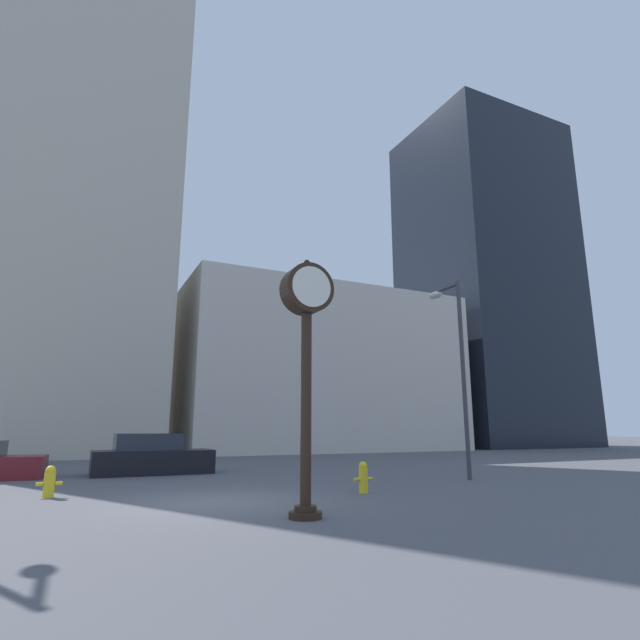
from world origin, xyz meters
TOP-DOWN VIEW (x-y plane):
  - ground_plane at (0.00, 0.00)m, footprint 200.00×200.00m
  - building_tall_tower at (-4.13, 24.00)m, footprint 12.29×12.00m
  - building_storefront_row at (13.71, 24.00)m, footprint 20.71×12.00m
  - building_glass_modern at (32.40, 24.00)m, footprint 13.60×12.00m
  - street_clock at (1.08, -2.65)m, footprint 0.98×0.60m
  - car_black at (-0.18, 7.87)m, footprint 4.05×1.82m
  - fire_hydrant_near at (-3.15, 2.46)m, footprint 0.55×0.24m
  - fire_hydrant_far at (3.84, -0.00)m, footprint 0.51×0.22m
  - street_lamp_right at (8.52, 1.77)m, footprint 0.36×1.57m

SIDE VIEW (x-z plane):
  - ground_plane at x=0.00m, z-range 0.00..0.00m
  - fire_hydrant_near at x=-3.15m, z-range 0.01..0.72m
  - fire_hydrant_far at x=3.84m, z-range 0.01..0.77m
  - car_black at x=-0.18m, z-range -0.11..1.28m
  - street_clock at x=1.08m, z-range 0.94..5.76m
  - street_lamp_right at x=8.52m, z-range 1.06..7.52m
  - building_storefront_row at x=13.71m, z-range 0.00..11.65m
  - building_glass_modern at x=32.40m, z-range 0.00..31.26m
  - building_tall_tower at x=-4.13m, z-range 0.00..33.82m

